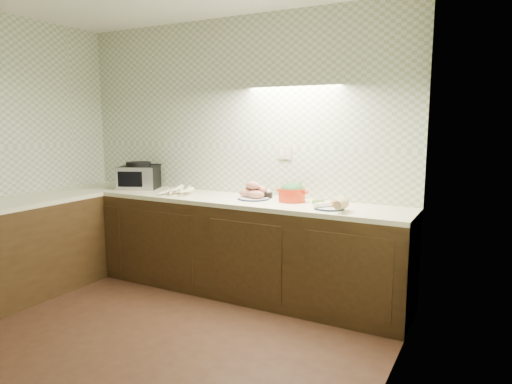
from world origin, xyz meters
The scene contains 8 objects.
room centered at (0.00, 0.00, 1.63)m, with size 3.60×3.60×2.60m.
counter centered at (-0.68, 0.68, 0.45)m, with size 3.60×3.60×0.90m.
toaster_oven centered at (-1.05, 1.56, 1.03)m, with size 0.49×0.44×0.28m.
parsnip_pile centered at (-0.47, 1.45, 0.93)m, with size 0.28×0.40×0.08m.
sweet_potato_plate centered at (0.35, 1.55, 0.96)m, with size 0.30×0.29×0.17m.
onion_bowl centered at (0.41, 1.66, 0.94)m, with size 0.14×0.14×0.10m.
dutch_oven centered at (0.71, 1.59, 0.98)m, with size 0.30×0.26×0.17m.
veg_plate centered at (1.17, 1.41, 0.94)m, with size 0.38×0.28×0.12m.
Camera 1 is at (2.32, -2.10, 1.61)m, focal length 32.00 mm.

